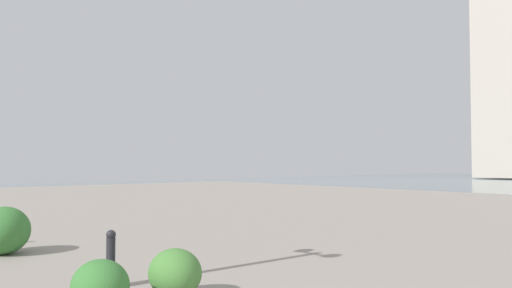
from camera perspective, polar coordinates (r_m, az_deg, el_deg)
The scene contains 4 objects.
bollard_near at distance 7.19m, azimuth -16.12°, elevation -12.28°, with size 0.13×0.13×0.78m.
shrub_low at distance 6.57m, azimuth -9.15°, elevation -14.23°, with size 0.72×0.65×0.61m.
shrub_round at distance 6.12m, azimuth -17.21°, elevation -15.13°, with size 0.71×0.63×0.60m.
shrub_wide at distance 10.51m, azimuth -26.66°, elevation -8.73°, with size 1.03×0.93×0.88m.
Camera 1 is at (-1.77, 1.72, 1.68)m, focal length 35.35 mm.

